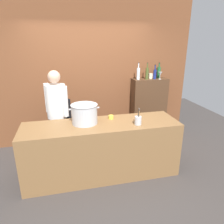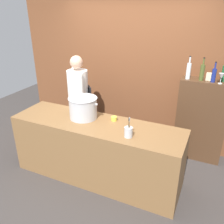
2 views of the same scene
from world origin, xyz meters
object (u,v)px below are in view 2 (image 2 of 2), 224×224
(utensil_crock, at_px, (128,132))
(spice_tin_cream, at_px, (209,77))
(butter_jar, at_px, (114,119))
(wine_bottle_green, at_px, (224,73))
(stockpot_large, at_px, (83,108))
(wine_bottle_cobalt, at_px, (214,75))
(wine_bottle_olive, at_px, (202,72))
(wine_bottle_clear, at_px, (189,71))
(chef, at_px, (79,97))
(wine_glass_short, at_px, (221,76))

(utensil_crock, distance_m, spice_tin_cream, 1.62)
(butter_jar, xyz_separation_m, spice_tin_cream, (1.10, 1.02, 0.48))
(wine_bottle_green, bearing_deg, stockpot_large, -146.90)
(wine_bottle_cobalt, xyz_separation_m, spice_tin_cream, (-0.07, 0.07, -0.05))
(stockpot_large, bearing_deg, butter_jar, 11.87)
(wine_bottle_olive, distance_m, wine_bottle_cobalt, 0.17)
(utensil_crock, xyz_separation_m, butter_jar, (-0.35, 0.34, -0.04))
(utensil_crock, height_order, wine_bottle_clear, wine_bottle_clear)
(butter_jar, bearing_deg, wine_bottle_green, 38.70)
(chef, distance_m, wine_bottle_cobalt, 2.15)
(wine_bottle_olive, distance_m, spice_tin_cream, 0.13)
(wine_bottle_cobalt, relative_size, spice_tin_cream, 2.68)
(wine_glass_short, bearing_deg, wine_bottle_olive, 166.88)
(butter_jar, distance_m, wine_bottle_clear, 1.37)
(chef, xyz_separation_m, wine_glass_short, (2.14, 0.45, 0.49))
(spice_tin_cream, bearing_deg, wine_glass_short, -34.18)
(wine_bottle_cobalt, bearing_deg, spice_tin_cream, 133.11)
(chef, height_order, utensil_crock, chef)
(stockpot_large, distance_m, wine_glass_short, 2.02)
(wine_bottle_clear, height_order, wine_glass_short, wine_bottle_clear)
(wine_bottle_green, relative_size, spice_tin_cream, 2.95)
(butter_jar, height_order, spice_tin_cream, spice_tin_cream)
(stockpot_large, xyz_separation_m, wine_bottle_clear, (1.25, 1.06, 0.43))
(stockpot_large, relative_size, wine_bottle_olive, 1.36)
(utensil_crock, xyz_separation_m, wine_bottle_green, (0.96, 1.38, 0.51))
(butter_jar, bearing_deg, stockpot_large, -168.13)
(utensil_crock, relative_size, spice_tin_cream, 2.37)
(wine_bottle_green, bearing_deg, butter_jar, -141.30)
(wine_bottle_clear, height_order, spice_tin_cream, wine_bottle_clear)
(wine_bottle_olive, bearing_deg, wine_glass_short, -13.12)
(butter_jar, relative_size, wine_bottle_green, 0.25)
(stockpot_large, xyz_separation_m, utensil_crock, (0.79, -0.25, -0.08))
(butter_jar, relative_size, spice_tin_cream, 0.73)
(chef, height_order, wine_glass_short, chef)
(stockpot_large, distance_m, spice_tin_cream, 1.94)
(wine_glass_short, bearing_deg, stockpot_large, -149.77)
(stockpot_large, height_order, utensil_crock, stockpot_large)
(wine_bottle_green, bearing_deg, wine_bottle_clear, -170.77)
(wine_bottle_cobalt, height_order, wine_glass_short, wine_bottle_cobalt)
(wine_bottle_clear, xyz_separation_m, wine_bottle_olive, (0.20, 0.00, -0.00))
(chef, distance_m, spice_tin_cream, 2.09)
(utensil_crock, height_order, spice_tin_cream, spice_tin_cream)
(wine_bottle_cobalt, bearing_deg, stockpot_large, -147.08)
(wine_bottle_cobalt, distance_m, wine_glass_short, 0.11)
(wine_bottle_olive, distance_m, wine_bottle_green, 0.31)
(wine_glass_short, relative_size, spice_tin_cream, 1.37)
(wine_bottle_clear, height_order, wine_bottle_olive, wine_bottle_clear)
(butter_jar, bearing_deg, spice_tin_cream, 42.82)
(stockpot_large, xyz_separation_m, wine_bottle_green, (1.75, 1.14, 0.42))
(stockpot_large, bearing_deg, utensil_crock, -17.37)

